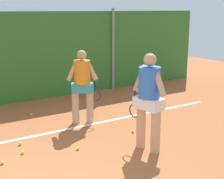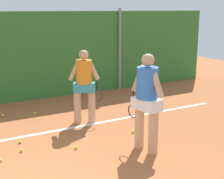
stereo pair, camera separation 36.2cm
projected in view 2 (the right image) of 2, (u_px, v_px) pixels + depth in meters
fence_post_right at (120, 50)px, 11.20m from camera, size 0.10×0.10×2.72m
player_foreground_near at (147, 98)px, 6.29m from camera, size 0.43×0.84×1.90m
player_midcourt at (84, 83)px, 7.90m from camera, size 0.77×0.50×1.77m
tennis_ball_1 at (133, 132)px, 7.42m from camera, size 0.07×0.07×0.07m
tennis_ball_3 at (21, 150)px, 6.44m from camera, size 0.07×0.07×0.07m
tennis_ball_5 at (35, 113)px, 8.73m from camera, size 0.07×0.07×0.07m
tennis_ball_6 at (0, 160)px, 6.03m from camera, size 0.07×0.07×0.07m
tennis_ball_7 at (20, 142)px, 6.85m from camera, size 0.07×0.07×0.07m
tennis_ball_8 at (3, 115)px, 8.56m from camera, size 0.07×0.07×0.07m
tennis_ball_9 at (76, 148)px, 6.57m from camera, size 0.07×0.07×0.07m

